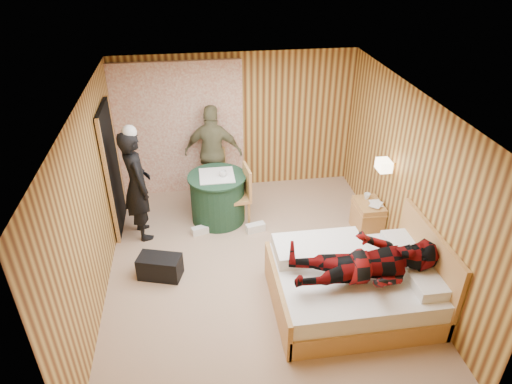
{
  "coord_description": "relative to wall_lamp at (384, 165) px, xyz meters",
  "views": [
    {
      "loc": [
        -0.76,
        -5.09,
        4.31
      ],
      "look_at": [
        0.04,
        0.38,
        1.05
      ],
      "focal_mm": 32.0,
      "sensor_mm": 36.0,
      "label": 1
    }
  ],
  "objects": [
    {
      "name": "floor",
      "position": [
        -1.92,
        -0.45,
        -1.3
      ],
      "size": [
        4.2,
        5.0,
        0.01
      ],
      "primitive_type": "cube",
      "color": "tan",
      "rests_on": "ground"
    },
    {
      "name": "ceiling",
      "position": [
        -1.92,
        -0.45,
        1.2
      ],
      "size": [
        4.2,
        5.0,
        0.01
      ],
      "primitive_type": "cube",
      "color": "white",
      "rests_on": "wall_back"
    },
    {
      "name": "wall_back",
      "position": [
        -1.92,
        2.05,
        -0.05
      ],
      "size": [
        4.2,
        0.02,
        2.5
      ],
      "primitive_type": "cube",
      "color": "gold",
      "rests_on": "floor"
    },
    {
      "name": "wall_left",
      "position": [
        -4.02,
        -0.45,
        -0.05
      ],
      "size": [
        0.02,
        5.0,
        2.5
      ],
      "primitive_type": "cube",
      "color": "gold",
      "rests_on": "floor"
    },
    {
      "name": "wall_right",
      "position": [
        0.18,
        -0.45,
        -0.05
      ],
      "size": [
        0.02,
        5.0,
        2.5
      ],
      "primitive_type": "cube",
      "color": "gold",
      "rests_on": "floor"
    },
    {
      "name": "curtain",
      "position": [
        -2.92,
        1.98,
        -0.1
      ],
      "size": [
        2.2,
        0.08,
        2.4
      ],
      "primitive_type": "cube",
      "color": "white",
      "rests_on": "floor"
    },
    {
      "name": "doorway",
      "position": [
        -3.98,
        0.95,
        -0.28
      ],
      "size": [
        0.06,
        0.9,
        2.05
      ],
      "primitive_type": "cube",
      "color": "black",
      "rests_on": "floor"
    },
    {
      "name": "wall_lamp",
      "position": [
        0.0,
        0.0,
        0.0
      ],
      "size": [
        0.26,
        0.24,
        0.16
      ],
      "color": "gold",
      "rests_on": "wall_right"
    },
    {
      "name": "bed",
      "position": [
        -0.8,
        -1.33,
        -0.99
      ],
      "size": [
        2.0,
        1.57,
        1.08
      ],
      "color": "tan",
      "rests_on": "floor"
    },
    {
      "name": "nightstand",
      "position": [
        -0.04,
        0.2,
        -1.02
      ],
      "size": [
        0.41,
        0.56,
        0.54
      ],
      "color": "tan",
      "rests_on": "floor"
    },
    {
      "name": "round_table",
      "position": [
        -2.38,
        0.9,
        -0.88
      ],
      "size": [
        0.95,
        0.95,
        0.84
      ],
      "color": "#21482F",
      "rests_on": "floor"
    },
    {
      "name": "chair_far",
      "position": [
        -2.38,
        1.64,
        -0.76
      ],
      "size": [
        0.42,
        0.42,
        0.93
      ],
      "rotation": [
        0.0,
        0.0,
        -0.01
      ],
      "color": "tan",
      "rests_on": "floor"
    },
    {
      "name": "chair_near",
      "position": [
        -2.02,
        0.77,
        -0.71
      ],
      "size": [
        0.51,
        0.51,
        1.01
      ],
      "rotation": [
        0.0,
        0.0,
        -1.46
      ],
      "color": "tan",
      "rests_on": "floor"
    },
    {
      "name": "duffel_bag",
      "position": [
        -3.3,
        -0.43,
        -1.13
      ],
      "size": [
        0.66,
        0.47,
        0.33
      ],
      "primitive_type": "cube",
      "rotation": [
        0.0,
        0.0,
        -0.3
      ],
      "color": "black",
      "rests_on": "floor"
    },
    {
      "name": "sneaker_left",
      "position": [
        -2.7,
        0.52,
        -1.24
      ],
      "size": [
        0.3,
        0.19,
        0.12
      ],
      "primitive_type": "cube",
      "rotation": [
        0.0,
        0.0,
        0.28
      ],
      "color": "white",
      "rests_on": "floor"
    },
    {
      "name": "sneaker_right",
      "position": [
        -1.82,
        0.46,
        -1.23
      ],
      "size": [
        0.33,
        0.19,
        0.14
      ],
      "primitive_type": "cube",
      "rotation": [
        0.0,
        0.0,
        0.23
      ],
      "color": "white",
      "rests_on": "floor"
    },
    {
      "name": "woman_standing",
      "position": [
        -3.6,
        0.65,
        -0.41
      ],
      "size": [
        0.62,
        0.76,
        1.79
      ],
      "primitive_type": "imported",
      "rotation": [
        0.0,
        0.0,
        1.92
      ],
      "color": "black",
      "rests_on": "floor"
    },
    {
      "name": "man_at_table",
      "position": [
        -2.38,
        1.69,
        -0.44
      ],
      "size": [
        1.08,
        0.63,
        1.72
      ],
      "primitive_type": "imported",
      "rotation": [
        0.0,
        0.0,
        2.93
      ],
      "color": "#73704D",
      "rests_on": "floor"
    },
    {
      "name": "man_on_bed",
      "position": [
        -0.77,
        -1.56,
        -0.33
      ],
      "size": [
        0.86,
        0.67,
        1.77
      ],
      "primitive_type": "imported",
      "rotation": [
        0.0,
        1.57,
        0.0
      ],
      "color": "#66090A",
      "rests_on": "bed"
    },
    {
      "name": "book_lower",
      "position": [
        -0.04,
        0.15,
        -0.75
      ],
      "size": [
        0.17,
        0.23,
        0.02
      ],
      "primitive_type": "imported",
      "rotation": [
        0.0,
        0.0,
        -0.03
      ],
      "color": "white",
      "rests_on": "nightstand"
    },
    {
      "name": "book_upper",
      "position": [
        -0.04,
        0.15,
        -0.73
      ],
      "size": [
        0.27,
        0.28,
        0.02
      ],
      "primitive_type": "imported",
      "rotation": [
        0.0,
        0.0,
        -0.71
      ],
      "color": "white",
      "rests_on": "nightstand"
    },
    {
      "name": "cup_nightstand",
      "position": [
        -0.04,
        0.33,
        -0.72
      ],
      "size": [
        0.13,
        0.13,
        0.09
      ],
      "primitive_type": "imported",
      "rotation": [
        0.0,
        0.0,
        0.43
      ],
      "color": "white",
      "rests_on": "nightstand"
    },
    {
      "name": "cup_table",
      "position": [
        -2.28,
        0.85,
        -0.41
      ],
      "size": [
        0.13,
        0.13,
        0.1
      ],
      "primitive_type": "imported",
      "rotation": [
        0.0,
        0.0,
        -0.1
      ],
      "color": "white",
      "rests_on": "round_table"
    }
  ]
}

